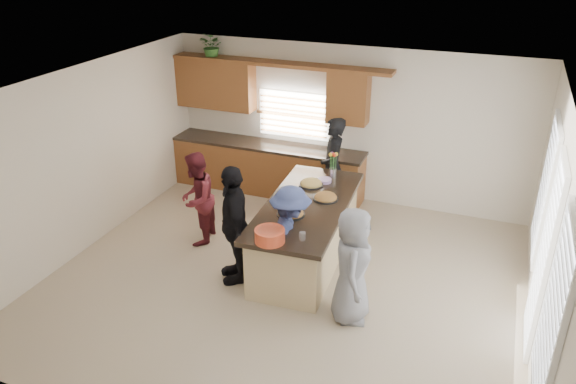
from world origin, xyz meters
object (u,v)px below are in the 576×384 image
at_px(salad_bowl, 270,235).
at_px(woman_right_front, 352,266).
at_px(woman_left_back, 333,168).
at_px(woman_left_mid, 197,199).
at_px(island, 306,233).
at_px(woman_right_back, 290,238).
at_px(woman_left_front, 234,224).

height_order(salad_bowl, woman_right_front, woman_right_front).
distance_m(woman_left_back, woman_left_mid, 2.39).
xyz_separation_m(island, woman_left_mid, (-1.78, -0.09, 0.30)).
distance_m(woman_left_mid, woman_right_front, 2.96).
distance_m(salad_bowl, woman_left_back, 2.80).
height_order(woman_right_back, woman_right_front, woman_right_front).
height_order(salad_bowl, woman_left_front, woman_left_front).
distance_m(woman_left_front, woman_right_front, 1.79).
xyz_separation_m(island, woman_left_front, (-0.77, -0.82, 0.42)).
relative_size(island, woman_left_front, 1.59).
bearing_deg(woman_left_back, woman_left_mid, -65.82).
distance_m(woman_left_mid, woman_right_back, 1.92).
bearing_deg(woman_left_mid, woman_left_back, 124.41).
xyz_separation_m(island, woman_left_back, (-0.10, 1.60, 0.42)).
relative_size(woman_left_mid, woman_left_front, 0.86).
height_order(salad_bowl, woman_left_mid, woman_left_mid).
bearing_deg(woman_left_front, woman_right_back, 64.03).
height_order(woman_left_back, woman_right_back, woman_left_back).
height_order(woman_left_back, woman_right_front, woman_left_back).
relative_size(salad_bowl, woman_left_front, 0.22).
relative_size(island, woman_right_back, 1.82).
bearing_deg(salad_bowl, woman_left_back, 90.49).
bearing_deg(island, woman_right_back, -91.35).
bearing_deg(woman_left_back, woman_right_back, -17.83).
distance_m(island, woman_left_mid, 1.81).
relative_size(woman_left_mid, woman_right_front, 0.97).
relative_size(island, woman_left_mid, 1.84).
relative_size(woman_left_front, woman_right_front, 1.12).
bearing_deg(woman_left_mid, woman_right_front, 59.30).
xyz_separation_m(salad_bowl, woman_right_back, (0.10, 0.48, -0.29)).
xyz_separation_m(woman_left_back, woman_right_front, (1.09, -2.70, -0.10)).
relative_size(salad_bowl, woman_right_front, 0.25).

